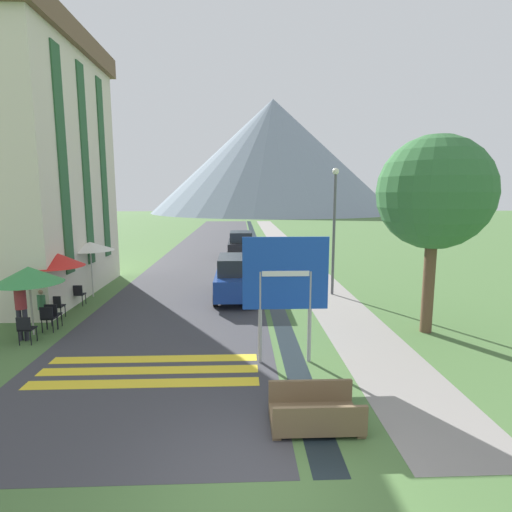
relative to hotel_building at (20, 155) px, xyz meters
name	(u,v)px	position (x,y,z in m)	size (l,w,h in m)	color
ground_plane	(244,262)	(9.39, 8.00, -5.98)	(160.00, 160.00, 0.00)	#476B38
road	(215,244)	(6.89, 18.00, -5.97)	(6.40, 60.00, 0.01)	#38383D
footpath	(283,243)	(12.99, 18.00, -5.97)	(2.20, 60.00, 0.01)	gray
drainage_channel	(256,243)	(10.59, 18.00, -5.98)	(0.60, 60.00, 0.00)	black
crosswalk_marking	(149,370)	(6.89, -7.98, -5.97)	(5.44, 1.84, 0.01)	yellow
mountain_distant	(273,157)	(17.16, 81.27, 7.39)	(58.40, 58.40, 26.74)	gray
hotel_building	(20,155)	(0.00, 0.00, 0.00)	(5.80, 8.54, 11.08)	beige
road_sign	(285,282)	(10.34, -7.59, -3.82)	(2.20, 0.11, 3.31)	#9E9EA3
footbridge	(315,413)	(10.59, -10.49, -5.75)	(1.70, 1.10, 0.65)	brown
parked_car_near	(236,277)	(8.99, -0.99, -5.07)	(1.77, 4.21, 1.82)	navy
parked_car_far	(241,245)	(9.23, 10.03, -5.07)	(1.84, 3.98, 1.82)	black
cafe_chair_far_right	(78,293)	(2.80, -1.94, -5.47)	(0.40, 0.40, 0.85)	black
cafe_chair_near_left	(48,317)	(3.05, -4.99, -5.47)	(0.40, 0.40, 0.85)	black
cafe_chair_near_right	(53,314)	(3.04, -4.67, -5.47)	(0.40, 0.40, 0.85)	black
cafe_chair_nearest	(26,327)	(2.89, -6.05, -5.47)	(0.40, 0.40, 0.85)	black
cafe_chair_middle	(57,305)	(2.71, -3.63, -5.47)	(0.40, 0.40, 0.85)	black
cafe_umbrella_front_green	(29,275)	(2.67, -5.21, -4.06)	(2.02, 2.02, 2.18)	#B7B2A8
cafe_umbrella_middle_red	(56,259)	(2.56, -3.12, -3.92)	(1.98, 1.98, 2.32)	#B7B2A8
cafe_umbrella_rear_white	(90,246)	(2.83, -0.49, -3.79)	(1.97, 1.97, 2.38)	#B7B2A8
person_standing_terrace	(21,307)	(2.63, -5.70, -4.93)	(0.32, 0.32, 1.80)	#282833
person_seated_far	(43,303)	(2.38, -3.95, -5.32)	(0.32, 0.32, 1.19)	#282833
streetlamp	(334,221)	(13.23, -0.50, -2.76)	(0.28, 0.28, 5.47)	#515156
tree_by_path	(435,193)	(15.13, -5.43, -1.58)	(3.48, 3.48, 6.16)	brown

